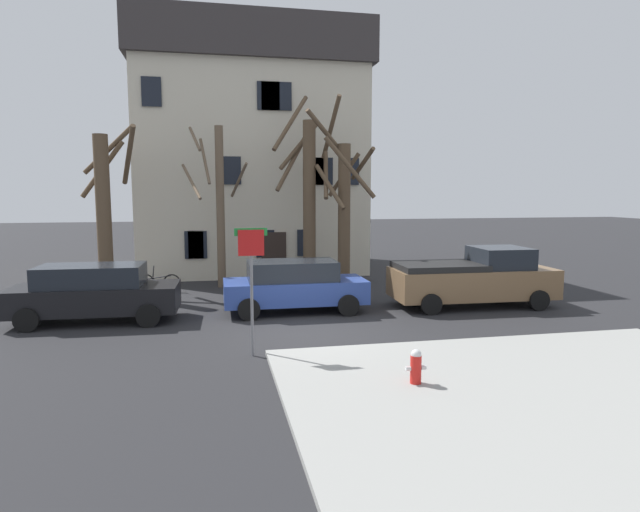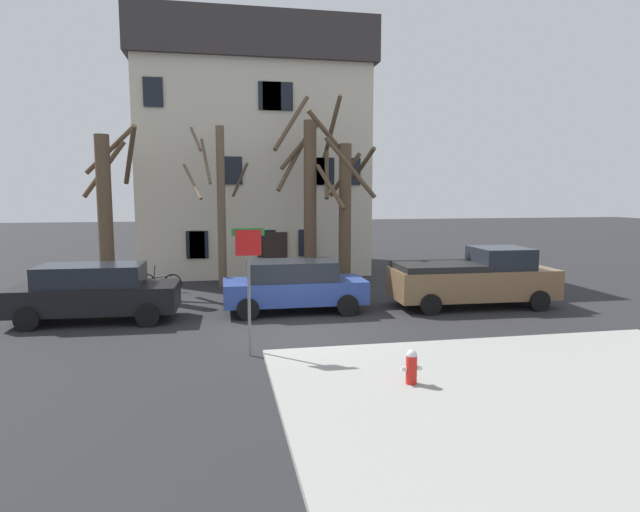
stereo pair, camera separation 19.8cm
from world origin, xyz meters
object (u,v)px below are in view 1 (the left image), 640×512
object	(u,v)px
tree_bare_near	(105,207)
tree_bare_far	(309,191)
car_black_wagon	(95,292)
tree_bare_end	(344,208)
car_blue_wagon	(294,285)
pickup_truck_brown	(474,278)
street_sign_pole	(251,268)
building_main	(250,152)
tree_bare_mid	(218,202)
fire_hydrant	(416,366)
bicycle_leaning	(159,283)

from	to	relation	value
tree_bare_near	tree_bare_far	distance (m)	7.83
tree_bare_near	car_black_wagon	xyz separation A→B (m)	(0.43, -4.61, -2.41)
tree_bare_near	tree_bare_end	xyz separation A→B (m)	(9.13, -0.38, -0.07)
tree_bare_end	car_blue_wagon	world-z (taller)	tree_bare_end
pickup_truck_brown	street_sign_pole	distance (m)	8.92
building_main	tree_bare_near	xyz separation A→B (m)	(-5.87, -6.27, -2.59)
street_sign_pole	tree_bare_mid	bearing A→B (deg)	93.60
car_black_wagon	car_blue_wagon	bearing A→B (deg)	1.68
pickup_truck_brown	fire_hydrant	xyz separation A→B (m)	(-4.83, -6.93, -0.50)
car_blue_wagon	street_sign_pole	bearing A→B (deg)	-110.60
car_blue_wagon	tree_bare_end	bearing A→B (deg)	56.79
street_sign_pole	pickup_truck_brown	bearing A→B (deg)	27.93
tree_bare_near	tree_bare_end	distance (m)	9.14
pickup_truck_brown	fire_hydrant	bearing A→B (deg)	-124.83
car_blue_wagon	fire_hydrant	size ratio (longest dim) A/B	6.67
tree_bare_far	car_blue_wagon	world-z (taller)	tree_bare_far
building_main	tree_bare_mid	xyz separation A→B (m)	(-1.68, -5.60, -2.41)
building_main	car_black_wagon	world-z (taller)	building_main
street_sign_pole	bicycle_leaning	size ratio (longest dim) A/B	1.78
tree_bare_far	car_blue_wagon	xyz separation A→B (m)	(-1.32, -4.62, -3.03)
building_main	street_sign_pole	world-z (taller)	building_main
tree_bare_near	street_sign_pole	size ratio (longest dim) A/B	2.14
tree_bare_end	car_black_wagon	distance (m)	9.95
tree_bare_near	street_sign_pole	xyz separation A→B (m)	(4.79, -8.92, -1.19)
fire_hydrant	street_sign_pole	xyz separation A→B (m)	(-2.99, 2.79, 1.64)
building_main	car_blue_wagon	world-z (taller)	building_main
car_black_wagon	car_blue_wagon	distance (m)	6.05
tree_bare_near	tree_bare_mid	world-z (taller)	tree_bare_mid
car_blue_wagon	fire_hydrant	bearing A→B (deg)	-79.87
building_main	tree_bare_far	distance (m)	6.68
tree_bare_mid	bicycle_leaning	xyz separation A→B (m)	(-2.36, -0.63, -3.12)
building_main	car_blue_wagon	distance (m)	11.84
car_blue_wagon	pickup_truck_brown	world-z (taller)	pickup_truck_brown
car_black_wagon	pickup_truck_brown	size ratio (longest dim) A/B	0.88
car_black_wagon	pickup_truck_brown	world-z (taller)	pickup_truck_brown
building_main	tree_bare_end	xyz separation A→B (m)	(3.26, -6.65, -2.66)
fire_hydrant	building_main	bearing A→B (deg)	96.05
tree_bare_end	car_black_wagon	bearing A→B (deg)	-154.05
tree_bare_end	bicycle_leaning	world-z (taller)	tree_bare_end
fire_hydrant	bicycle_leaning	world-z (taller)	bicycle_leaning
tree_bare_near	bicycle_leaning	size ratio (longest dim) A/B	3.81
fire_hydrant	car_blue_wagon	bearing A→B (deg)	100.13
tree_bare_end	pickup_truck_brown	bearing A→B (deg)	-51.72
tree_bare_mid	tree_bare_end	xyz separation A→B (m)	(4.94, -1.04, -0.25)
building_main	pickup_truck_brown	world-z (taller)	building_main
tree_bare_end	pickup_truck_brown	world-z (taller)	tree_bare_end
tree_bare_end	street_sign_pole	size ratio (longest dim) A/B	1.97
car_blue_wagon	pickup_truck_brown	bearing A→B (deg)	-3.21
car_black_wagon	fire_hydrant	world-z (taller)	car_black_wagon
fire_hydrant	street_sign_pole	size ratio (longest dim) A/B	0.23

